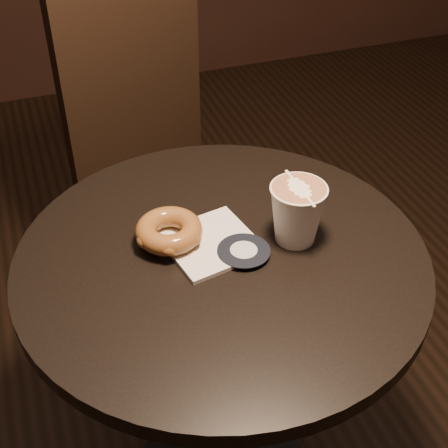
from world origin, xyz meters
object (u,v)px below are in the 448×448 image
object	(u,v)px
doughnut	(169,231)
latte_cup	(297,214)
chair	(155,157)
cafe_table	(222,332)
pastry_bag	(211,243)

from	to	relation	value
doughnut	latte_cup	distance (m)	0.22
latte_cup	chair	bearing A→B (deg)	98.28
cafe_table	pastry_bag	world-z (taller)	pastry_bag
doughnut	latte_cup	bearing A→B (deg)	-16.77
pastry_bag	latte_cup	distance (m)	0.15
cafe_table	pastry_bag	bearing A→B (deg)	112.77
chair	latte_cup	distance (m)	0.70
chair	latte_cup	size ratio (longest dim) A/B	9.23
cafe_table	latte_cup	bearing A→B (deg)	-3.34
pastry_bag	cafe_table	bearing A→B (deg)	-77.92
cafe_table	doughnut	bearing A→B (deg)	144.02
doughnut	pastry_bag	bearing A→B (deg)	-24.46
latte_cup	doughnut	bearing A→B (deg)	163.23
cafe_table	doughnut	distance (m)	0.24
chair	doughnut	distance (m)	0.63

